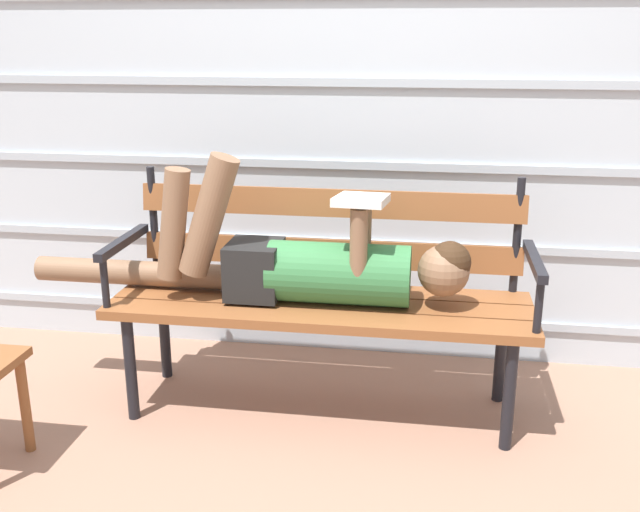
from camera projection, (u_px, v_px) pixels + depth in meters
name	position (u px, v px, depth m)	size (l,w,h in m)	color
ground_plane	(317.00, 416.00, 2.83)	(12.00, 12.00, 0.00)	#936B56
house_siding	(342.00, 82.00, 3.10)	(4.51, 0.08, 2.46)	#B2BCC6
park_bench	(323.00, 284.00, 2.81)	(1.60, 0.48, 0.91)	brown
reclining_person	(300.00, 262.00, 2.72)	(1.72, 0.26, 0.57)	#33703D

